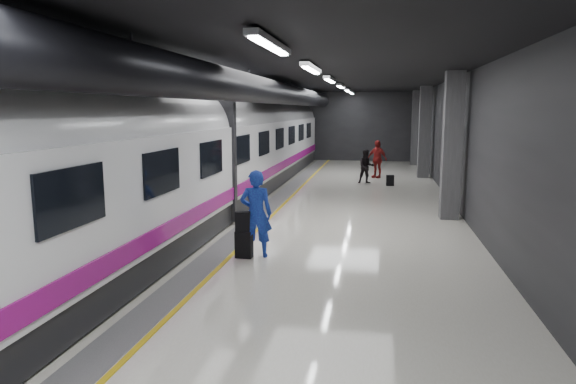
{
  "coord_description": "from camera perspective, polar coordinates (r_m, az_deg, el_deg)",
  "views": [
    {
      "loc": [
        2.36,
        -14.32,
        3.35
      ],
      "look_at": [
        0.08,
        -1.46,
        1.25
      ],
      "focal_mm": 32.0,
      "sensor_mm": 36.0,
      "label": 1
    }
  ],
  "objects": [
    {
      "name": "suitcase_far",
      "position": [
        23.29,
        11.27,
        1.28
      ],
      "size": [
        0.35,
        0.26,
        0.48
      ],
      "primitive_type": "cube",
      "rotation": [
        0.0,
        0.0,
        0.16
      ],
      "color": "black",
      "rests_on": "ground"
    },
    {
      "name": "ground",
      "position": [
        14.89,
        0.7,
        -3.87
      ],
      "size": [
        40.0,
        40.0,
        0.0
      ],
      "primitive_type": "plane",
      "color": "silver",
      "rests_on": "ground"
    },
    {
      "name": "platform_hall",
      "position": [
        15.5,
        0.25,
        9.83
      ],
      "size": [
        10.02,
        40.02,
        4.51
      ],
      "color": "black",
      "rests_on": "ground"
    },
    {
      "name": "traveler_far_a",
      "position": [
        23.79,
        8.7,
        2.82
      ],
      "size": [
        0.87,
        0.75,
        1.56
      ],
      "primitive_type": "imported",
      "rotation": [
        0.0,
        0.0,
        0.23
      ],
      "color": "black",
      "rests_on": "ground"
    },
    {
      "name": "traveler_main",
      "position": [
        11.73,
        -3.57,
        -2.41
      ],
      "size": [
        0.79,
        0.57,
        2.01
      ],
      "primitive_type": "imported",
      "rotation": [
        0.0,
        0.0,
        3.28
      ],
      "color": "blue",
      "rests_on": "ground"
    },
    {
      "name": "shoulder_bag",
      "position": [
        11.7,
        -5.03,
        -3.27
      ],
      "size": [
        0.35,
        0.21,
        0.45
      ],
      "primitive_type": "cube",
      "rotation": [
        0.0,
        0.0,
        0.08
      ],
      "color": "black",
      "rests_on": "suitcase_main"
    },
    {
      "name": "suitcase_main",
      "position": [
        11.81,
        -4.91,
        -5.82
      ],
      "size": [
        0.39,
        0.26,
        0.62
      ],
      "primitive_type": "cube",
      "rotation": [
        0.0,
        0.0,
        -0.05
      ],
      "color": "black",
      "rests_on": "ground"
    },
    {
      "name": "traveler_far_b",
      "position": [
        25.86,
        9.86,
        3.63
      ],
      "size": [
        1.17,
        0.97,
        1.86
      ],
      "primitive_type": "imported",
      "rotation": [
        0.0,
        0.0,
        -0.56
      ],
      "color": "maroon",
      "rests_on": "ground"
    },
    {
      "name": "train",
      "position": [
        15.43,
        -11.3,
        4.2
      ],
      "size": [
        3.05,
        38.0,
        4.05
      ],
      "color": "black",
      "rests_on": "ground"
    }
  ]
}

